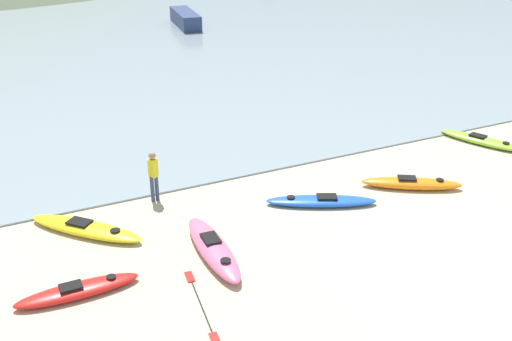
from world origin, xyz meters
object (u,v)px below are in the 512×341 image
at_px(kayak_on_sand_0, 482,140).
at_px(moored_boat_3, 185,19).
at_px(kayak_on_sand_2, 213,248).
at_px(kayak_on_sand_5, 321,201).
at_px(kayak_on_sand_4, 411,183).
at_px(kayak_on_sand_1, 85,228).
at_px(loose_paddle, 201,306).
at_px(person_near_waterline, 153,173).
at_px(kayak_on_sand_3, 78,290).

height_order(kayak_on_sand_0, moored_boat_3, moored_boat_3).
bearing_deg(moored_boat_3, kayak_on_sand_2, -108.91).
bearing_deg(kayak_on_sand_5, kayak_on_sand_4, -5.28).
xyz_separation_m(kayak_on_sand_0, kayak_on_sand_1, (-14.39, -0.09, 0.01)).
xyz_separation_m(kayak_on_sand_1, kayak_on_sand_4, (9.63, -1.71, 0.02)).
bearing_deg(moored_boat_3, loose_paddle, -109.61).
height_order(person_near_waterline, loose_paddle, person_near_waterline).
relative_size(kayak_on_sand_1, kayak_on_sand_4, 1.04).
relative_size(person_near_waterline, loose_paddle, 0.56).
relative_size(kayak_on_sand_2, person_near_waterline, 2.18).
relative_size(kayak_on_sand_2, loose_paddle, 1.22).
bearing_deg(person_near_waterline, kayak_on_sand_0, -4.29).
relative_size(kayak_on_sand_2, kayak_on_sand_5, 1.05).
relative_size(kayak_on_sand_4, moored_boat_3, 0.55).
height_order(kayak_on_sand_1, kayak_on_sand_4, kayak_on_sand_4).
height_order(kayak_on_sand_5, loose_paddle, kayak_on_sand_5).
bearing_deg(kayak_on_sand_3, kayak_on_sand_0, 10.62).
distance_m(kayak_on_sand_2, kayak_on_sand_3, 3.41).
distance_m(kayak_on_sand_3, kayak_on_sand_5, 7.39).
bearing_deg(moored_boat_3, kayak_on_sand_4, -95.78).
bearing_deg(loose_paddle, person_near_waterline, 83.00).
height_order(kayak_on_sand_1, kayak_on_sand_3, kayak_on_sand_1).
bearing_deg(kayak_on_sand_5, loose_paddle, -149.13).
distance_m(kayak_on_sand_4, moored_boat_3, 27.91).
relative_size(kayak_on_sand_3, loose_paddle, 1.00).
height_order(moored_boat_3, loose_paddle, moored_boat_3).
relative_size(kayak_on_sand_4, person_near_waterline, 1.91).
xyz_separation_m(kayak_on_sand_2, moored_boat_3, (9.78, 28.56, 0.39)).
bearing_deg(kayak_on_sand_4, kayak_on_sand_1, 169.92).
distance_m(kayak_on_sand_0, kayak_on_sand_4, 5.08).
height_order(kayak_on_sand_2, kayak_on_sand_4, kayak_on_sand_2).
distance_m(kayak_on_sand_4, person_near_waterline, 7.89).
distance_m(kayak_on_sand_4, kayak_on_sand_5, 3.11).
bearing_deg(loose_paddle, kayak_on_sand_4, 18.34).
xyz_separation_m(kayak_on_sand_1, loose_paddle, (1.60, -4.38, -0.12)).
xyz_separation_m(kayak_on_sand_1, kayak_on_sand_5, (6.53, -1.43, -0.01)).
xyz_separation_m(kayak_on_sand_2, kayak_on_sand_4, (6.98, 0.80, -0.02)).
bearing_deg(moored_boat_3, kayak_on_sand_3, -114.60).
bearing_deg(kayak_on_sand_1, moored_boat_3, 64.47).
xyz_separation_m(kayak_on_sand_5, loose_paddle, (-4.93, -2.95, -0.11)).
bearing_deg(kayak_on_sand_3, kayak_on_sand_4, 5.69).
distance_m(kayak_on_sand_3, loose_paddle, 2.86).
relative_size(kayak_on_sand_0, person_near_waterline, 2.07).
relative_size(kayak_on_sand_0, kayak_on_sand_4, 1.08).
height_order(kayak_on_sand_3, person_near_waterline, person_near_waterline).
bearing_deg(kayak_on_sand_3, kayak_on_sand_2, 4.02).
bearing_deg(kayak_on_sand_5, kayak_on_sand_3, -169.71).
bearing_deg(kayak_on_sand_2, kayak_on_sand_3, -175.98).
bearing_deg(kayak_on_sand_4, moored_boat_3, 84.22).
bearing_deg(person_near_waterline, loose_paddle, -97.00).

